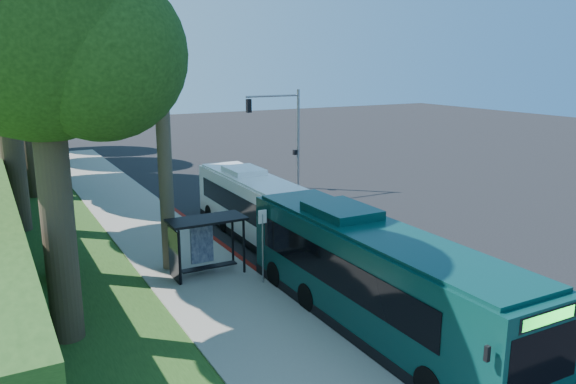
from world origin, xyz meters
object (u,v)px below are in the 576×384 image
bus_shelter (200,236)px  teal_bus (374,276)px  white_bus (258,207)px  pickup (274,195)px

bus_shelter → teal_bus: size_ratio=0.25×
white_bus → pickup: (3.52, 5.15, -0.83)m
teal_bus → pickup: bearing=74.8°
white_bus → pickup: size_ratio=1.92×
white_bus → bus_shelter: bearing=-140.2°
pickup → bus_shelter: bearing=-123.6°
teal_bus → bus_shelter: bearing=115.7°
white_bus → pickup: bearing=56.6°
bus_shelter → pickup: bearing=47.6°
pickup → teal_bus: bearing=-96.8°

